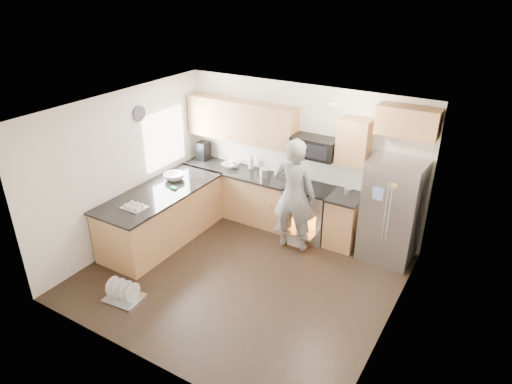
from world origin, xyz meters
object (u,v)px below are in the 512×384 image
Objects in this scene: refrigerator at (392,211)px; person at (294,195)px; stove_range at (309,200)px; dish_rack at (124,294)px.

person reaches higher than refrigerator.
stove_range is at bearing -176.12° from refrigerator.
refrigerator is 1.56m from person.
stove_range is 0.59m from person.
stove_range is 3.25× the size of dish_rack.
stove_range is 1.43m from refrigerator.
person is at bearing 59.97° from dish_rack.
dish_rack is (-1.49, -3.00, -0.59)m from stove_range.
person is (-0.05, -0.51, 0.30)m from stove_range.
dish_rack is at bearing -116.34° from stove_range.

